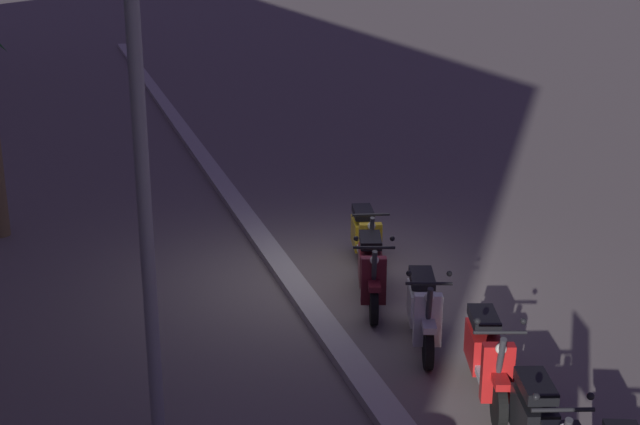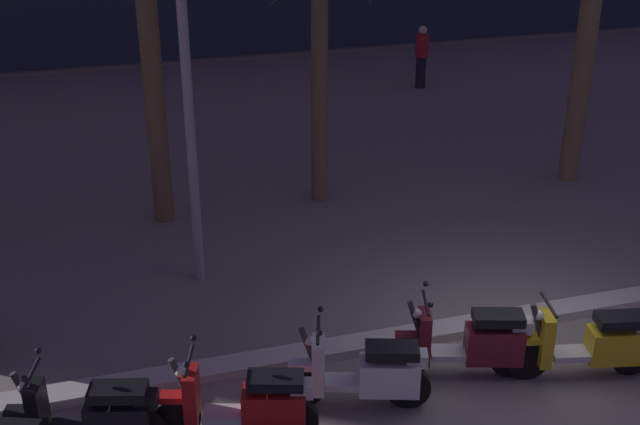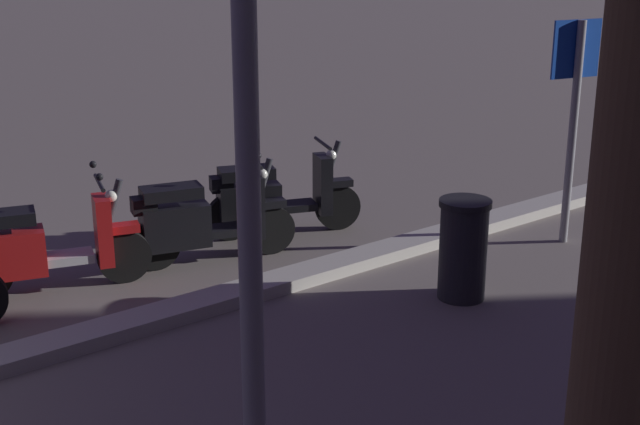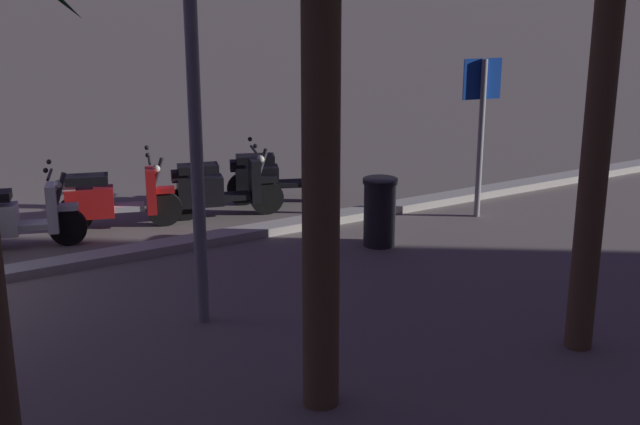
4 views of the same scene
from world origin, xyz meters
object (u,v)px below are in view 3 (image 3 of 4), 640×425
scooter_black_second_in_line (273,198)px  scooter_black_mid_rear (200,221)px  litter_bin (463,248)px  scooter_red_lead_nearest (38,248)px  crossing_sign (574,106)px

scooter_black_second_in_line → scooter_black_mid_rear: bearing=13.4°
scooter_black_second_in_line → litter_bin: scooter_black_second_in_line is taller
scooter_black_second_in_line → litter_bin: (-0.38, 2.52, 0.04)m
scooter_black_mid_rear → litter_bin: scooter_black_mid_rear is taller
scooter_black_mid_rear → scooter_red_lead_nearest: size_ratio=0.98×
scooter_red_lead_nearest → scooter_black_mid_rear: bearing=171.3°
scooter_black_second_in_line → scooter_red_lead_nearest: bearing=0.3°
scooter_red_lead_nearest → litter_bin: scooter_red_lead_nearest is taller
crossing_sign → litter_bin: crossing_sign is taller
scooter_black_second_in_line → scooter_black_mid_rear: 1.11m
scooter_red_lead_nearest → litter_bin: bearing=140.6°
scooter_black_mid_rear → litter_bin: 2.69m
scooter_black_second_in_line → scooter_red_lead_nearest: 2.67m
scooter_red_lead_nearest → crossing_sign: size_ratio=0.73×
scooter_black_second_in_line → scooter_red_lead_nearest: size_ratio=0.97×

